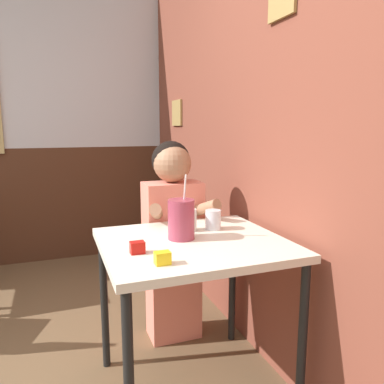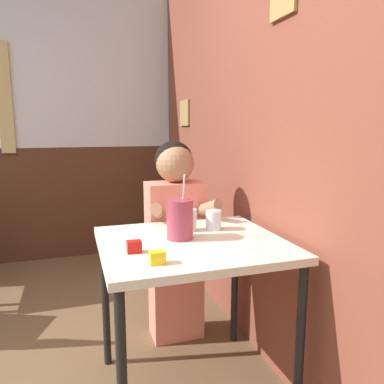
% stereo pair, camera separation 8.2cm
% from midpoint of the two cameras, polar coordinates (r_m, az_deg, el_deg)
% --- Properties ---
extents(brick_wall_right, '(0.08, 4.56, 2.70)m').
position_cam_midpoint_polar(brick_wall_right, '(2.73, 4.72, 11.04)').
color(brick_wall_right, brown).
rests_on(brick_wall_right, ground_plane).
extents(back_wall, '(5.94, 0.09, 2.70)m').
position_cam_midpoint_polar(back_wall, '(3.86, -25.22, 9.88)').
color(back_wall, silver).
rests_on(back_wall, ground_plane).
extents(main_table, '(0.84, 0.76, 0.77)m').
position_cam_midpoint_polar(main_table, '(1.78, 1.31, -9.94)').
color(main_table, beige).
rests_on(main_table, ground_plane).
extents(person_seated, '(0.42, 0.42, 1.21)m').
position_cam_midpoint_polar(person_seated, '(2.27, -1.50, -6.30)').
color(person_seated, '#EA7F6B').
rests_on(person_seated, ground_plane).
extents(cocktail_pitcher, '(0.13, 0.13, 0.31)m').
position_cam_midpoint_polar(cocktail_pitcher, '(1.76, -0.51, -4.17)').
color(cocktail_pitcher, '#99384C').
rests_on(cocktail_pitcher, main_table).
extents(glass_near_pitcher, '(0.08, 0.08, 0.10)m').
position_cam_midpoint_polar(glass_near_pitcher, '(1.93, 4.50, -4.27)').
color(glass_near_pitcher, silver).
rests_on(glass_near_pitcher, main_table).
extents(glass_center, '(0.07, 0.07, 0.11)m').
position_cam_midpoint_polar(glass_center, '(1.91, 0.89, -4.26)').
color(glass_center, silver).
rests_on(glass_center, main_table).
extents(condiment_ketchup, '(0.06, 0.04, 0.05)m').
position_cam_midpoint_polar(condiment_ketchup, '(1.60, -7.35, -8.28)').
color(condiment_ketchup, '#B7140F').
rests_on(condiment_ketchup, main_table).
extents(condiment_mustard, '(0.06, 0.04, 0.05)m').
position_cam_midpoint_polar(condiment_mustard, '(1.46, -3.70, -9.95)').
color(condiment_mustard, yellow).
rests_on(condiment_mustard, main_table).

